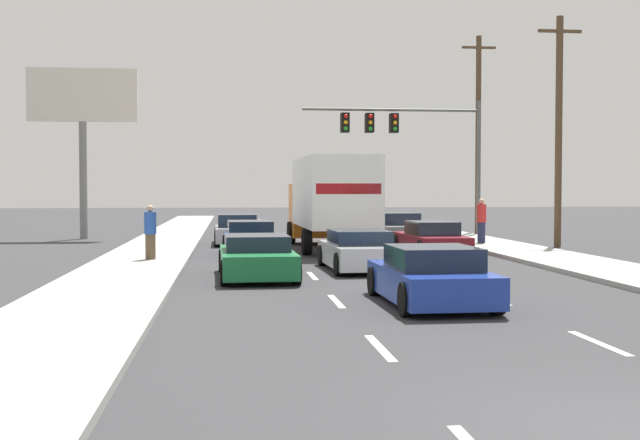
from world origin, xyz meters
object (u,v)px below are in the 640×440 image
traffic_signal_mast (399,132)px  utility_pole_far (478,133)px  utility_pole_mid (559,129)px  pedestrian_near_corner (481,221)px  car_blue (431,278)px  car_navy (250,240)px  box_truck (330,197)px  car_silver (237,231)px  roadside_billboard (83,114)px  car_gray (398,228)px  pedestrian_mid_block (150,232)px  car_maroon (431,239)px  car_white (358,251)px  car_green (257,258)px

traffic_signal_mast → utility_pole_far: size_ratio=0.87×
utility_pole_mid → pedestrian_near_corner: 4.82m
car_blue → utility_pole_far: size_ratio=0.40×
car_navy → box_truck: box_truck is taller
car_silver → pedestrian_near_corner: size_ratio=2.33×
utility_pole_mid → roadside_billboard: 21.52m
car_gray → utility_pole_mid: bearing=-34.8°
car_gray → traffic_signal_mast: traffic_signal_mast is taller
utility_pole_mid → pedestrian_mid_block: bearing=-160.2°
car_blue → car_maroon: 12.63m
car_silver → car_maroon: (6.86, -6.35, -0.02)m
car_blue → car_maroon: same height
car_maroon → roadside_billboard: size_ratio=0.58×
utility_pole_mid → car_gray: bearing=145.2°
car_navy → traffic_signal_mast: bearing=55.0°
car_navy → roadside_billboard: 14.13m
car_gray → utility_pole_far: size_ratio=0.45×
car_navy → pedestrian_mid_block: (-3.19, -2.60, 0.43)m
car_white → car_gray: size_ratio=0.90×
car_blue → pedestrian_mid_block: 11.85m
utility_pole_far → car_navy: bearing=-133.8°
car_navy → pedestrian_mid_block: size_ratio=2.58×
pedestrian_mid_block → car_blue: bearing=-56.3°
utility_pole_mid → pedestrian_near_corner: bearing=167.9°
car_blue → car_maroon: size_ratio=0.90×
box_truck → car_navy: bearing=-140.6°
pedestrian_near_corner → box_truck: bearing=-170.3°
car_silver → car_white: bearing=-73.5°
car_green → traffic_signal_mast: size_ratio=0.50×
car_navy → car_blue: bearing=-74.8°
car_green → pedestrian_mid_block: pedestrian_mid_block is taller
utility_pole_mid → roadside_billboard: (-20.10, 7.62, 1.10)m
car_silver → utility_pole_mid: 13.95m
car_silver → car_green: size_ratio=0.95×
roadside_billboard → utility_pole_mid: bearing=-20.8°
car_blue → car_silver: bearing=101.5°
utility_pole_far → traffic_signal_mast: bearing=-157.7°
utility_pole_far → pedestrian_mid_block: bearing=-135.1°
pedestrian_mid_block → car_navy: bearing=39.2°
car_gray → utility_pole_far: utility_pole_far is taller
car_gray → pedestrian_mid_block: pedestrian_mid_block is taller
car_silver → car_navy: 6.15m
car_gray → pedestrian_near_corner: 4.39m
car_silver → utility_pole_far: size_ratio=0.41×
box_truck → utility_pole_far: 13.98m
utility_pole_far → roadside_billboard: utility_pole_far is taller
roadside_billboard → car_silver: bearing=-32.4°
car_maroon → traffic_signal_mast: (1.13, 11.05, 4.62)m
car_maroon → pedestrian_mid_block: bearing=-166.1°
car_green → roadside_billboard: 20.04m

